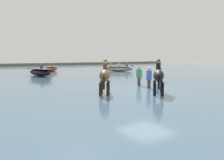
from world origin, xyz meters
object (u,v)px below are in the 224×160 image
(horse_trailing_bay, at_px, (105,76))
(person_wading_close, at_px, (139,78))
(horse_lead_black, at_px, (158,76))
(person_onlooker_left, at_px, (149,80))
(boat_mid_channel, at_px, (119,69))
(boat_far_offshore, at_px, (40,72))
(boat_distant_east, at_px, (51,69))
(person_wading_mid, at_px, (159,75))

(horse_trailing_bay, bearing_deg, person_wading_close, 22.33)
(horse_lead_black, distance_m, person_onlooker_left, 1.99)
(person_onlooker_left, bearing_deg, boat_mid_channel, 60.60)
(boat_far_offshore, bearing_deg, person_onlooker_left, -77.14)
(horse_trailing_bay, bearing_deg, horse_lead_black, -36.69)
(horse_lead_black, height_order, boat_distant_east, horse_lead_black)
(horse_lead_black, bearing_deg, person_wading_mid, 43.47)
(person_wading_mid, bearing_deg, horse_trailing_bay, -158.83)
(horse_lead_black, distance_m, boat_distant_east, 20.07)
(person_onlooker_left, distance_m, person_wading_mid, 4.08)
(boat_far_offshore, xyz_separation_m, person_wading_close, (3.19, -10.77, 0.12))
(boat_distant_east, distance_m, person_wading_close, 16.97)
(horse_trailing_bay, bearing_deg, boat_distant_east, 79.09)
(person_onlooker_left, xyz_separation_m, person_wading_close, (0.42, 1.36, 0.00))
(horse_trailing_bay, height_order, boat_mid_channel, horse_trailing_bay)
(boat_mid_channel, xyz_separation_m, person_wading_mid, (-4.20, -10.93, 0.14))
(horse_lead_black, height_order, person_onlooker_left, horse_lead_black)
(horse_trailing_bay, height_order, person_wading_mid, horse_trailing_bay)
(horse_lead_black, height_order, person_wading_close, horse_lead_black)
(person_wading_mid, bearing_deg, person_onlooker_left, -144.11)
(boat_far_offshore, height_order, person_wading_mid, person_wading_mid)
(boat_mid_channel, distance_m, boat_far_offshore, 10.35)
(boat_distant_east, relative_size, person_wading_mid, 1.74)
(horse_lead_black, relative_size, boat_far_offshore, 0.60)
(person_wading_close, bearing_deg, horse_lead_black, -114.98)
(boat_mid_channel, relative_size, person_wading_mid, 2.11)
(horse_trailing_bay, height_order, person_wading_close, horse_trailing_bay)
(horse_trailing_bay, distance_m, boat_far_offshore, 12.24)
(boat_distant_east, bearing_deg, horse_lead_black, -94.06)
(boat_distant_east, bearing_deg, horse_trailing_bay, -100.91)
(boat_mid_channel, bearing_deg, boat_distant_east, 144.79)
(person_onlooker_left, height_order, person_wading_close, same)
(horse_lead_black, height_order, person_wading_mid, horse_lead_black)
(boat_mid_channel, bearing_deg, horse_trailing_bay, -128.38)
(boat_distant_east, distance_m, person_onlooker_left, 18.33)
(boat_distant_east, bearing_deg, boat_mid_channel, -35.21)
(horse_lead_black, xyz_separation_m, person_wading_close, (1.42, 3.04, -0.38))
(horse_lead_black, height_order, boat_far_offshore, horse_lead_black)
(horse_trailing_bay, xyz_separation_m, person_onlooker_left, (3.12, 0.10, -0.38))
(horse_trailing_bay, xyz_separation_m, boat_distant_east, (3.55, 18.42, -0.54))
(boat_far_offshore, relative_size, person_wading_close, 2.17)
(boat_distant_east, xyz_separation_m, person_onlooker_left, (-0.43, -18.33, 0.16))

